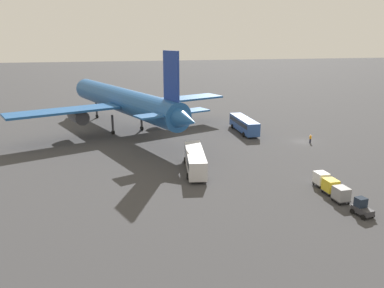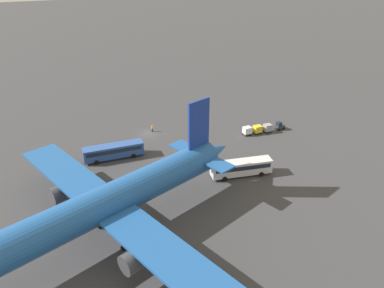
{
  "view_description": "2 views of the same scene",
  "coord_description": "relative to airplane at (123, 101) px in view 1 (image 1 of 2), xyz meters",
  "views": [
    {
      "loc": [
        -65.72,
        39.72,
        20.11
      ],
      "look_at": [
        -8.78,
        25.57,
        3.62
      ],
      "focal_mm": 35.0,
      "sensor_mm": 36.0,
      "label": 1
    },
    {
      "loc": [
        22.75,
        80.94,
        40.55
      ],
      "look_at": [
        -4.77,
        16.37,
        3.98
      ],
      "focal_mm": 35.0,
      "sensor_mm": 36.0,
      "label": 2
    }
  ],
  "objects": [
    {
      "name": "shuttle_bus_far",
      "position": [
        -29.75,
        -8.91,
        -4.91
      ],
      "size": [
        12.64,
        4.72,
        3.24
      ],
      "rotation": [
        0.0,
        0.0,
        -0.17
      ],
      "color": "silver",
      "rests_on": "ground"
    },
    {
      "name": "cargo_cart_white",
      "position": [
        -40.42,
        -24.55,
        -5.66
      ],
      "size": [
        2.03,
        1.72,
        2.06
      ],
      "rotation": [
        0.0,
        0.0,
        0.02
      ],
      "color": "#38383D",
      "rests_on": "ground"
    },
    {
      "name": "cargo_cart_grey",
      "position": [
        -45.88,
        -23.94,
        -5.66
      ],
      "size": [
        2.03,
        1.72,
        2.06
      ],
      "rotation": [
        0.0,
        0.0,
        0.02
      ],
      "color": "#38383D",
      "rests_on": "ground"
    },
    {
      "name": "airplane",
      "position": [
        0.0,
        0.0,
        0.0
      ],
      "size": [
        55.34,
        48.42,
        18.23
      ],
      "rotation": [
        0.0,
        0.0,
        0.35
      ],
      "color": "#1E5193",
      "rests_on": "ground"
    },
    {
      "name": "baggage_tug",
      "position": [
        -49.6,
        -24.16,
        -5.91
      ],
      "size": [
        2.54,
        1.89,
        2.1
      ],
      "rotation": [
        0.0,
        0.0,
        0.12
      ],
      "color": "#333338",
      "rests_on": "ground"
    },
    {
      "name": "shuttle_bus_near",
      "position": [
        -7.74,
        -25.84,
        -4.93
      ],
      "size": [
        12.96,
        3.54,
        3.19
      ],
      "rotation": [
        0.0,
        0.0,
        -0.04
      ],
      "color": "#2D5199",
      "rests_on": "ground"
    },
    {
      "name": "worker_person",
      "position": [
        -19.51,
        -35.41,
        -5.98
      ],
      "size": [
        0.38,
        0.38,
        1.74
      ],
      "color": "#1E1E2D",
      "rests_on": "ground"
    },
    {
      "name": "ground_plane",
      "position": [
        -18.24,
        -34.67,
        -6.85
      ],
      "size": [
        600.0,
        600.0,
        0.0
      ],
      "primitive_type": "plane",
      "color": "#38383A"
    },
    {
      "name": "cargo_cart_yellow",
      "position": [
        -43.15,
        -24.23,
        -5.66
      ],
      "size": [
        2.03,
        1.72,
        2.06
      ],
      "rotation": [
        0.0,
        0.0,
        0.02
      ],
      "color": "#38383D",
      "rests_on": "ground"
    }
  ]
}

